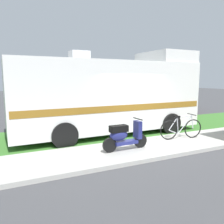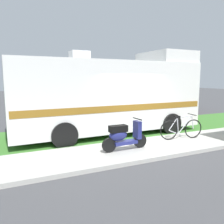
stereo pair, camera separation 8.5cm
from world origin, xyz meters
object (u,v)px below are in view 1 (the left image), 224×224
motorhome_rv (109,95)px  bicycle (181,128)px  pickup_truck_near (163,98)px  scooter (124,136)px

motorhome_rv → bicycle: 3.15m
pickup_truck_near → scooter: bearing=-134.4°
motorhome_rv → scooter: size_ratio=4.99×
pickup_truck_near → motorhome_rv: bearing=-143.9°
bicycle → pickup_truck_near: 8.25m
motorhome_rv → scooter: (-0.67, -2.55, -1.09)m
motorhome_rv → bicycle: bearing=-50.1°
motorhome_rv → scooter: motorhome_rv is taller
scooter → pickup_truck_near: size_ratio=0.29×
bicycle → pickup_truck_near: bearing=56.9°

